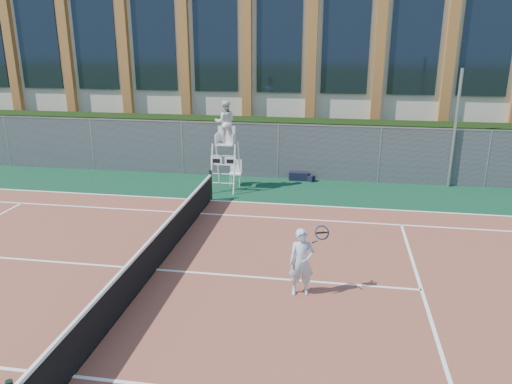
% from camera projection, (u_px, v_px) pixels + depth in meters
% --- Properties ---
extents(ground, '(120.00, 120.00, 0.00)m').
position_uv_depth(ground, '(156.00, 271.00, 12.46)').
color(ground, '#233814').
extents(apron, '(36.00, 20.00, 0.01)m').
position_uv_depth(apron, '(169.00, 254.00, 13.40)').
color(apron, '#0C361B').
rests_on(apron, ground).
extents(tennis_court, '(23.77, 10.97, 0.02)m').
position_uv_depth(tennis_court, '(156.00, 270.00, 12.45)').
color(tennis_court, brown).
rests_on(tennis_court, apron).
extents(tennis_net, '(0.10, 11.30, 1.10)m').
position_uv_depth(tennis_net, '(155.00, 251.00, 12.29)').
color(tennis_net, black).
rests_on(tennis_net, ground).
extents(fence, '(40.00, 0.06, 2.20)m').
position_uv_depth(fence, '(230.00, 150.00, 20.40)').
color(fence, '#595E60').
rests_on(fence, ground).
extents(hedge, '(40.00, 1.40, 2.20)m').
position_uv_depth(hedge, '(235.00, 144.00, 21.52)').
color(hedge, black).
rests_on(hedge, ground).
extents(building, '(45.00, 10.60, 8.22)m').
position_uv_depth(building, '(263.00, 61.00, 28.07)').
color(building, beige).
rests_on(building, ground).
extents(steel_pole, '(0.12, 0.12, 4.46)m').
position_uv_depth(steel_pole, '(455.00, 129.00, 18.62)').
color(steel_pole, '#9EA0A5').
rests_on(steel_pole, ground).
extents(umpire_chair, '(0.94, 1.45, 3.37)m').
position_uv_depth(umpire_chair, '(225.00, 124.00, 18.29)').
color(umpire_chair, white).
rests_on(umpire_chair, ground).
extents(plastic_chair, '(0.48, 0.48, 0.98)m').
position_uv_depth(plastic_chair, '(236.00, 170.00, 19.34)').
color(plastic_chair, silver).
rests_on(plastic_chair, apron).
extents(sports_bag_near, '(0.78, 0.33, 0.33)m').
position_uv_depth(sports_bag_near, '(299.00, 176.00, 20.04)').
color(sports_bag_near, black).
rests_on(sports_bag_near, apron).
extents(sports_bag_far, '(0.63, 0.50, 0.23)m').
position_uv_depth(sports_bag_far, '(307.00, 178.00, 20.01)').
color(sports_bag_far, black).
rests_on(sports_bag_far, apron).
extents(tennis_player, '(0.92, 0.66, 1.58)m').
position_uv_depth(tennis_player, '(302.00, 262.00, 11.08)').
color(tennis_player, '#ACC3CE').
rests_on(tennis_player, tennis_court).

